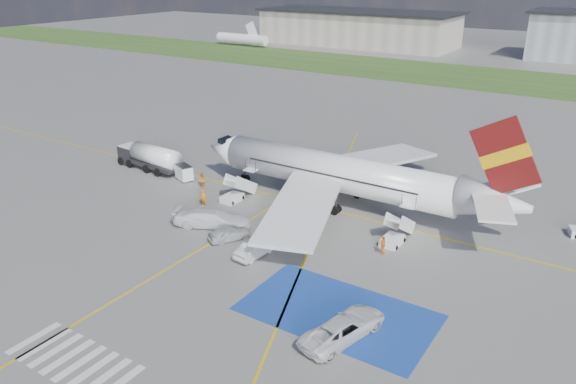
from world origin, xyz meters
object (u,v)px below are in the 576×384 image
car_silver_b (255,249)px  van_white_b (212,216)px  gpu_cart (184,173)px  car_silver_a (229,233)px  van_white_a (344,325)px  fuel_tanker (150,159)px  airliner (349,175)px

car_silver_b → van_white_b: (-6.97, 2.61, 0.42)m
car_silver_b → van_white_b: bearing=-16.1°
gpu_cart → car_silver_b: gpu_cart is taller
car_silver_a → van_white_a: bearing=-176.0°
van_white_a → fuel_tanker: bearing=-12.2°
car_silver_b → van_white_b: 7.46m
gpu_cart → car_silver_b: bearing=-8.1°
fuel_tanker → van_white_b: (17.17, -8.45, -0.24)m
airliner → van_white_a: 22.92m
airliner → van_white_b: (-8.64, -11.73, -2.27)m
airliner → van_white_b: bearing=-126.4°
car_silver_a → car_silver_b: (3.82, -1.23, 0.03)m
van_white_a → airliner: bearing=-50.2°
van_white_b → fuel_tanker: bearing=38.7°
car_silver_a → van_white_b: bearing=5.2°
fuel_tanker → gpu_cart: size_ratio=3.69×
fuel_tanker → van_white_a: size_ratio=1.78×
gpu_cart → van_white_b: (11.03, -7.94, 0.28)m
gpu_cart → van_white_a: bearing=-6.8°
fuel_tanker → car_silver_b: size_ratio=2.26×
car_silver_b → van_white_b: size_ratio=0.74×
fuel_tanker → van_white_b: bearing=-22.1°
fuel_tanker → van_white_a: bearing=-21.3°
gpu_cart → car_silver_a: (14.18, -9.32, -0.17)m
gpu_cart → car_silver_a: gpu_cart is taller
van_white_b → airliner: bearing=-61.5°
fuel_tanker → car_silver_a: bearing=-21.7°
fuel_tanker → car_silver_b: bearing=-20.5°
car_silver_a → gpu_cart: bearing=-4.4°
car_silver_b → van_white_b: van_white_b is taller
airliner → fuel_tanker: bearing=-172.8°
airliner → gpu_cart: bearing=-169.1°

